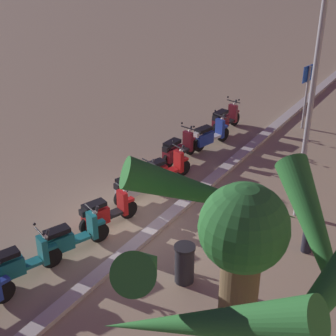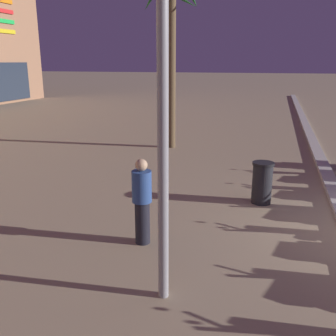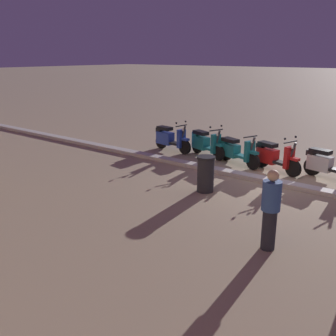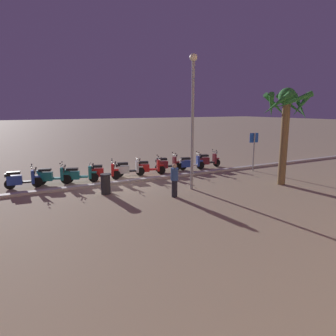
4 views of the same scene
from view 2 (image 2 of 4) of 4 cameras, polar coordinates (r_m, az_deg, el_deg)
name	(u,v)px [view 2 (image 2 of 4)]	position (r m, az deg, el deg)	size (l,w,h in m)	color
palm_tree_far_corner	(172,19)	(13.93, 0.61, 21.46)	(2.28, 2.32, 5.94)	brown
pedestrian_strolling_near_curb	(142,200)	(6.55, -3.93, -4.85)	(0.34, 0.34, 1.53)	black
litter_bin	(262,182)	(8.74, 13.96, -2.11)	(0.48, 0.48, 0.95)	#232328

